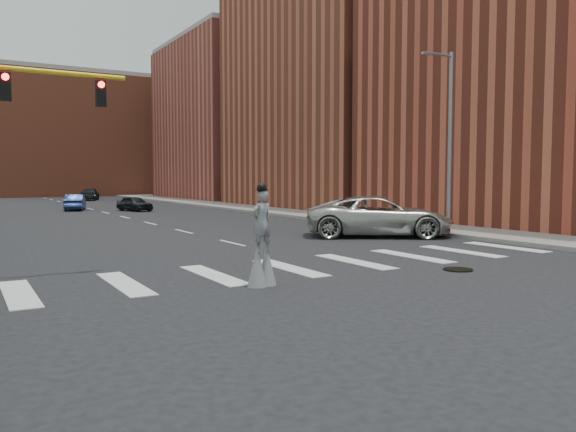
% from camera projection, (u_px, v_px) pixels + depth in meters
% --- Properties ---
extents(ground_plane, '(160.00, 160.00, 0.00)m').
position_uv_depth(ground_plane, '(341.00, 269.00, 17.48)').
color(ground_plane, black).
rests_on(ground_plane, ground).
extents(sidewalk_right, '(5.00, 90.00, 0.18)m').
position_uv_depth(sidewalk_right, '(284.00, 211.00, 45.29)').
color(sidewalk_right, gray).
rests_on(sidewalk_right, ground).
extents(manhole, '(0.90, 0.90, 0.04)m').
position_uv_depth(manhole, '(458.00, 270.00, 17.28)').
color(manhole, black).
rests_on(manhole, ground).
extents(building_near, '(16.00, 20.00, 22.00)m').
position_uv_depth(building_near, '(554.00, 46.00, 34.75)').
color(building_near, '#953928').
rests_on(building_near, ground).
extents(building_mid, '(16.00, 22.00, 24.00)m').
position_uv_depth(building_mid, '(344.00, 81.00, 53.57)').
color(building_mid, '#9E4B31').
rests_on(building_mid, ground).
extents(building_far, '(16.00, 22.00, 20.00)m').
position_uv_depth(building_far, '(236.00, 123.00, 74.32)').
color(building_far, '#B25141').
rests_on(building_far, ground).
extents(building_backdrop, '(26.00, 14.00, 18.00)m').
position_uv_depth(building_backdrop, '(76.00, 137.00, 86.88)').
color(building_backdrop, '#9E4B31').
rests_on(building_backdrop, ground).
extents(streetlight, '(2.05, 0.20, 9.00)m').
position_uv_depth(streetlight, '(449.00, 136.00, 27.82)').
color(streetlight, slate).
rests_on(streetlight, ground).
extents(stilt_performer, '(0.83, 0.58, 2.71)m').
position_uv_depth(stilt_performer, '(262.00, 247.00, 14.73)').
color(stilt_performer, black).
rests_on(stilt_performer, ground).
extents(suv_crossing, '(7.63, 6.45, 1.94)m').
position_uv_depth(suv_crossing, '(379.00, 216.00, 27.07)').
color(suv_crossing, '#B6B4AC').
rests_on(suv_crossing, ground).
extents(car_near, '(2.59, 4.00, 1.27)m').
position_uv_depth(car_near, '(135.00, 204.00, 47.03)').
color(car_near, black).
rests_on(car_near, ground).
extents(car_mid, '(2.49, 4.42, 1.38)m').
position_uv_depth(car_mid, '(75.00, 202.00, 48.14)').
color(car_mid, navy).
rests_on(car_mid, ground).
extents(car_far, '(3.44, 5.27, 1.42)m').
position_uv_depth(car_far, '(89.00, 195.00, 68.68)').
color(car_far, black).
rests_on(car_far, ground).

